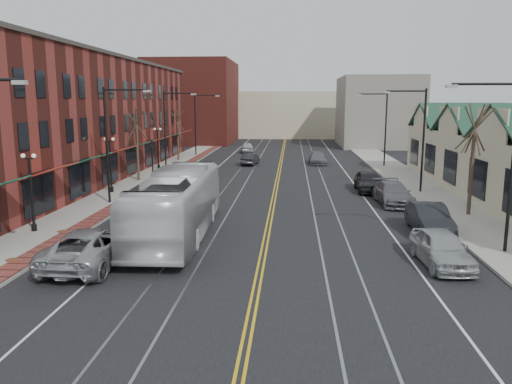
# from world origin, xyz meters

# --- Properties ---
(ground) EXTENTS (160.00, 160.00, 0.00)m
(ground) POSITION_xyz_m (0.00, 0.00, 0.00)
(ground) COLOR black
(ground) RESTS_ON ground
(sidewalk_left) EXTENTS (4.00, 120.00, 0.15)m
(sidewalk_left) POSITION_xyz_m (-12.00, 20.00, 0.07)
(sidewalk_left) COLOR gray
(sidewalk_left) RESTS_ON ground
(sidewalk_right) EXTENTS (4.00, 120.00, 0.15)m
(sidewalk_right) POSITION_xyz_m (12.00, 20.00, 0.07)
(sidewalk_right) COLOR gray
(sidewalk_right) RESTS_ON ground
(building_left) EXTENTS (10.00, 50.00, 11.00)m
(building_left) POSITION_xyz_m (-19.00, 27.00, 5.50)
(building_left) COLOR maroon
(building_left) RESTS_ON ground
(backdrop_left) EXTENTS (14.00, 18.00, 14.00)m
(backdrop_left) POSITION_xyz_m (-16.00, 70.00, 7.00)
(backdrop_left) COLOR maroon
(backdrop_left) RESTS_ON ground
(backdrop_mid) EXTENTS (22.00, 14.00, 9.00)m
(backdrop_mid) POSITION_xyz_m (0.00, 85.00, 4.50)
(backdrop_mid) COLOR #C2B895
(backdrop_mid) RESTS_ON ground
(backdrop_right) EXTENTS (12.00, 16.00, 11.00)m
(backdrop_right) POSITION_xyz_m (15.00, 65.00, 5.50)
(backdrop_right) COLOR slate
(backdrop_right) RESTS_ON ground
(streetlight_l_1) EXTENTS (3.33, 0.25, 8.00)m
(streetlight_l_1) POSITION_xyz_m (-11.05, 16.00, 5.03)
(streetlight_l_1) COLOR black
(streetlight_l_1) RESTS_ON sidewalk_left
(streetlight_l_2) EXTENTS (3.33, 0.25, 8.00)m
(streetlight_l_2) POSITION_xyz_m (-11.05, 32.00, 5.03)
(streetlight_l_2) COLOR black
(streetlight_l_2) RESTS_ON sidewalk_left
(streetlight_l_3) EXTENTS (3.33, 0.25, 8.00)m
(streetlight_l_3) POSITION_xyz_m (-11.05, 48.00, 5.03)
(streetlight_l_3) COLOR black
(streetlight_l_3) RESTS_ON sidewalk_left
(streetlight_r_0) EXTENTS (3.33, 0.25, 8.00)m
(streetlight_r_0) POSITION_xyz_m (11.05, 6.00, 5.03)
(streetlight_r_0) COLOR black
(streetlight_r_0) RESTS_ON sidewalk_right
(streetlight_r_1) EXTENTS (3.33, 0.25, 8.00)m
(streetlight_r_1) POSITION_xyz_m (11.05, 22.00, 5.03)
(streetlight_r_1) COLOR black
(streetlight_r_1) RESTS_ON sidewalk_right
(streetlight_r_2) EXTENTS (3.33, 0.25, 8.00)m
(streetlight_r_2) POSITION_xyz_m (11.05, 38.00, 5.03)
(streetlight_r_2) COLOR black
(streetlight_r_2) RESTS_ON sidewalk_right
(lamppost_l_1) EXTENTS (0.84, 0.28, 4.27)m
(lamppost_l_1) POSITION_xyz_m (-12.80, 8.00, 2.20)
(lamppost_l_1) COLOR black
(lamppost_l_1) RESTS_ON sidewalk_left
(lamppost_l_2) EXTENTS (0.84, 0.28, 4.27)m
(lamppost_l_2) POSITION_xyz_m (-12.80, 20.00, 2.20)
(lamppost_l_2) COLOR black
(lamppost_l_2) RESTS_ON sidewalk_left
(lamppost_l_3) EXTENTS (0.84, 0.28, 4.27)m
(lamppost_l_3) POSITION_xyz_m (-12.80, 34.00, 2.20)
(lamppost_l_3) COLOR black
(lamppost_l_3) RESTS_ON sidewalk_left
(tree_left_near) EXTENTS (1.78, 1.37, 6.48)m
(tree_left_near) POSITION_xyz_m (-12.50, 26.00, 3.51)
(tree_left_near) COLOR #382B21
(tree_left_near) RESTS_ON sidewalk_left
(tree_left_far) EXTENTS (1.66, 1.28, 6.02)m
(tree_left_far) POSITION_xyz_m (-12.50, 42.00, 3.28)
(tree_left_far) COLOR #382B21
(tree_left_far) RESTS_ON sidewalk_left
(tree_right_mid) EXTENTS (1.90, 1.46, 6.93)m
(tree_right_mid) POSITION_xyz_m (12.50, 14.00, 3.75)
(tree_right_mid) COLOR #382B21
(tree_right_mid) RESTS_ON sidewalk_right
(manhole_mid) EXTENTS (0.60, 0.60, 0.02)m
(manhole_mid) POSITION_xyz_m (-11.20, 3.00, 0.16)
(manhole_mid) COLOR #592D19
(manhole_mid) RESTS_ON sidewalk_left
(manhole_far) EXTENTS (0.60, 0.60, 0.02)m
(manhole_far) POSITION_xyz_m (-11.20, 8.00, 0.16)
(manhole_far) COLOR #592D19
(manhole_far) RESTS_ON sidewalk_left
(traffic_signal) EXTENTS (0.18, 0.15, 3.80)m
(traffic_signal) POSITION_xyz_m (-10.60, 24.00, 2.35)
(traffic_signal) COLOR black
(traffic_signal) RESTS_ON sidewalk_left
(transit_bus) EXTENTS (3.35, 12.84, 3.55)m
(transit_bus) POSITION_xyz_m (-4.74, 7.88, 1.78)
(transit_bus) COLOR silver
(transit_bus) RESTS_ON ground
(parked_suv) EXTENTS (2.93, 6.14, 1.69)m
(parked_suv) POSITION_xyz_m (-7.50, 3.03, 0.84)
(parked_suv) COLOR #A8AAAF
(parked_suv) RESTS_ON ground
(parked_car_a) EXTENTS (2.12, 4.74, 1.58)m
(parked_car_a) POSITION_xyz_m (7.96, 4.07, 0.79)
(parked_car_a) COLOR #ACAFB3
(parked_car_a) RESTS_ON ground
(parked_car_b) EXTENTS (1.72, 4.89, 1.61)m
(parked_car_b) POSITION_xyz_m (8.91, 9.68, 0.80)
(parked_car_b) COLOR black
(parked_car_b) RESTS_ON ground
(parked_car_c) EXTENTS (2.40, 5.46, 1.56)m
(parked_car_c) POSITION_xyz_m (8.45, 17.47, 0.78)
(parked_car_c) COLOR slate
(parked_car_c) RESTS_ON ground
(parked_car_d) EXTENTS (2.05, 5.00, 1.70)m
(parked_car_d) POSITION_xyz_m (7.50, 22.48, 0.85)
(parked_car_d) COLOR black
(parked_car_d) RESTS_ON ground
(distant_car_left) EXTENTS (1.93, 4.19, 1.33)m
(distant_car_left) POSITION_xyz_m (-3.43, 38.82, 0.67)
(distant_car_left) COLOR black
(distant_car_left) RESTS_ON ground
(distant_car_right) EXTENTS (1.94, 4.74, 1.38)m
(distant_car_right) POSITION_xyz_m (4.29, 40.20, 0.69)
(distant_car_right) COLOR slate
(distant_car_right) RESTS_ON ground
(distant_car_far) EXTENTS (2.16, 4.53, 1.49)m
(distant_car_far) POSITION_xyz_m (-4.98, 52.50, 0.75)
(distant_car_far) COLOR #B3B5BB
(distant_car_far) RESTS_ON ground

